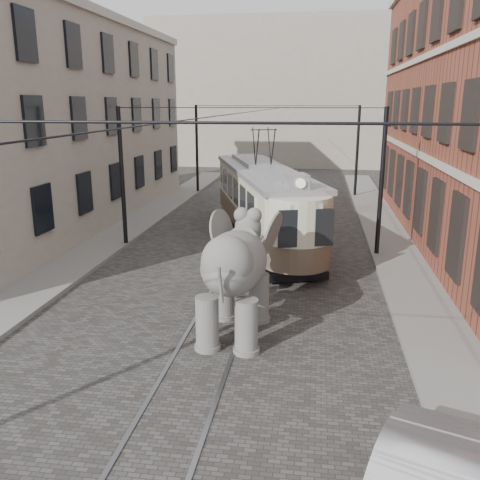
# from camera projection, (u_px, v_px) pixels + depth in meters

# --- Properties ---
(ground) EXTENTS (120.00, 120.00, 0.00)m
(ground) POSITION_uv_depth(u_px,v_px,m) (227.00, 303.00, 16.31)
(ground) COLOR #464341
(tram_rails) EXTENTS (1.54, 80.00, 0.02)m
(tram_rails) POSITION_uv_depth(u_px,v_px,m) (227.00, 303.00, 16.31)
(tram_rails) COLOR slate
(tram_rails) RESTS_ON ground
(sidewalk_right) EXTENTS (2.00, 60.00, 0.15)m
(sidewalk_right) POSITION_uv_depth(u_px,v_px,m) (425.00, 312.00, 15.43)
(sidewalk_right) COLOR slate
(sidewalk_right) RESTS_ON ground
(sidewalk_left) EXTENTS (2.00, 60.00, 0.15)m
(sidewalk_left) POSITION_uv_depth(u_px,v_px,m) (36.00, 290.00, 17.23)
(sidewalk_left) COLOR slate
(sidewalk_left) RESTS_ON ground
(stucco_building) EXTENTS (7.00, 24.00, 10.00)m
(stucco_building) POSITION_uv_depth(u_px,v_px,m) (47.00, 126.00, 26.16)
(stucco_building) COLOR gray
(stucco_building) RESTS_ON ground
(distant_block) EXTENTS (28.00, 10.00, 14.00)m
(distant_block) POSITION_uv_depth(u_px,v_px,m) (294.00, 94.00, 52.73)
(distant_block) COLOR gray
(distant_block) RESTS_ON ground
(catenary) EXTENTS (11.00, 30.20, 6.00)m
(catenary) POSITION_uv_depth(u_px,v_px,m) (244.00, 185.00, 20.35)
(catenary) COLOR black
(catenary) RESTS_ON ground
(tram) EXTENTS (6.39, 12.87, 5.03)m
(tram) POSITION_uv_depth(u_px,v_px,m) (263.00, 185.00, 23.40)
(tram) COLOR beige
(tram) RESTS_ON ground
(elephant) EXTENTS (3.06, 5.29, 3.17)m
(elephant) POSITION_uv_depth(u_px,v_px,m) (235.00, 279.00, 13.76)
(elephant) COLOR #63615C
(elephant) RESTS_ON ground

